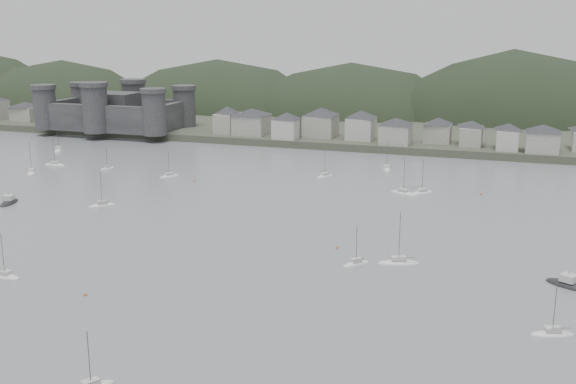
% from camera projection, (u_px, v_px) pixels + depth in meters
% --- Properties ---
extents(ground, '(900.00, 900.00, 0.00)m').
position_uv_depth(ground, '(142.00, 327.00, 114.91)').
color(ground, slate).
rests_on(ground, ground).
extents(far_shore_land, '(900.00, 250.00, 3.00)m').
position_uv_depth(far_shore_land, '(416.00, 112.00, 385.48)').
color(far_shore_land, '#383D2D').
rests_on(far_shore_land, ground).
extents(forested_ridge, '(851.55, 103.94, 102.57)m').
position_uv_depth(forested_ridge, '(417.00, 142.00, 363.46)').
color(forested_ridge, black).
rests_on(forested_ridge, ground).
extents(castle, '(66.00, 43.00, 20.00)m').
position_uv_depth(castle, '(116.00, 110.00, 315.51)').
color(castle, '#2D2D2F').
rests_on(castle, far_shore_land).
extents(waterfront_town, '(451.48, 28.46, 12.92)m').
position_uv_depth(waterfront_town, '(503.00, 133.00, 265.19)').
color(waterfront_town, gray).
rests_on(waterfront_town, far_shore_land).
extents(moored_fleet, '(245.86, 168.64, 13.05)m').
position_uv_depth(moored_fleet, '(259.00, 214.00, 182.68)').
color(moored_fleet, silver).
rests_on(moored_fleet, ground).
extents(motor_launch_near, '(9.61, 7.45, 4.17)m').
position_uv_depth(motor_launch_near, '(568.00, 285.00, 132.76)').
color(motor_launch_near, black).
rests_on(motor_launch_near, ground).
extents(motor_launch_far, '(5.60, 9.63, 4.15)m').
position_uv_depth(motor_launch_far, '(9.00, 202.00, 194.41)').
color(motor_launch_far, black).
rests_on(motor_launch_far, ground).
extents(mooring_buoys, '(129.66, 120.41, 0.70)m').
position_uv_depth(mooring_buoys, '(235.00, 237.00, 162.95)').
color(mooring_buoys, '#C06040').
rests_on(mooring_buoys, ground).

